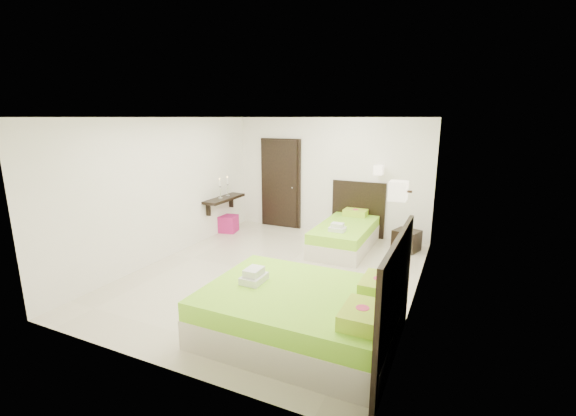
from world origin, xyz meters
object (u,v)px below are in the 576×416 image
at_px(bed_single, 346,233).
at_px(ottoman, 228,224).
at_px(bed_double, 306,312).
at_px(nightstand, 406,240).

xyz_separation_m(bed_single, ottoman, (-2.80, -0.08, -0.10)).
relative_size(bed_double, ottoman, 5.87).
bearing_deg(ottoman, nightstand, 5.87).
xyz_separation_m(bed_single, bed_double, (0.50, -3.42, 0.04)).
xyz_separation_m(bed_single, nightstand, (1.14, 0.33, -0.09)).
bearing_deg(bed_single, nightstand, 16.08).
relative_size(bed_single, bed_double, 0.87).
bearing_deg(nightstand, bed_single, -145.92).
distance_m(nightstand, ottoman, 3.97).
bearing_deg(nightstand, ottoman, -156.13).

